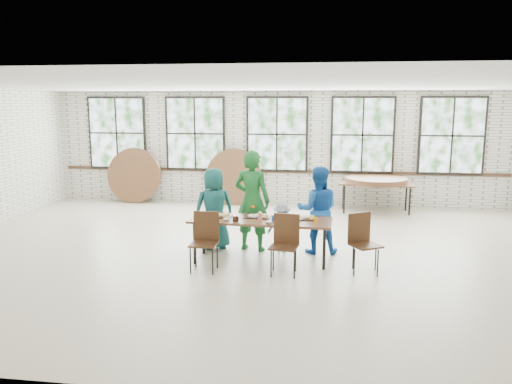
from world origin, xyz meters
TOP-DOWN VIEW (x-y plane):
  - room at (0.00, 4.44)m, footprint 12.00×12.00m
  - dining_table at (0.20, -0.46)m, footprint 2.44×0.92m
  - chair_near_left at (-0.64, -1.01)m, footprint 0.42×0.41m
  - chair_near_right at (0.66, -1.00)m, footprint 0.48×0.46m
  - chair_spare at (1.88, -0.75)m, footprint 0.57×0.57m
  - adult_teal at (-0.75, 0.19)m, footprint 0.87×0.74m
  - adult_green at (-0.04, 0.19)m, footprint 0.76×0.58m
  - toddler at (0.51, 0.19)m, footprint 0.64×0.45m
  - adult_blue at (1.15, 0.19)m, footprint 0.80×0.64m
  - storage_table at (2.53, 3.81)m, footprint 1.86×0.91m
  - tabletop_clutter at (0.29, -0.48)m, footprint 1.93×0.65m
  - round_tops_stacked at (2.53, 3.81)m, footprint 1.50×1.50m
  - round_tops_leaning at (-2.96, 4.24)m, footprint 4.25×0.43m

SIDE VIEW (x-z plane):
  - toddler at x=0.51m, z-range 0.00..0.90m
  - chair_near_left at x=-0.64m, z-range 0.08..1.03m
  - chair_near_right at x=0.66m, z-range 0.08..1.03m
  - chair_spare at x=1.88m, z-range 0.08..1.03m
  - storage_table at x=2.53m, z-range 0.32..1.06m
  - dining_table at x=0.20m, z-range 0.32..1.06m
  - round_tops_leaning at x=-2.96m, z-range -0.01..1.48m
  - adult_teal at x=-0.75m, z-range 0.00..1.52m
  - tabletop_clutter at x=0.29m, z-range 0.71..0.82m
  - adult_blue at x=1.15m, z-range 0.00..1.57m
  - round_tops_stacked at x=2.53m, z-range 0.74..0.87m
  - adult_green at x=-0.04m, z-range 0.00..1.85m
  - room at x=0.00m, z-range -4.17..7.83m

